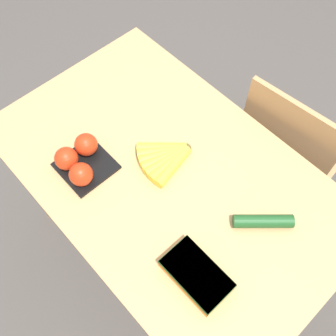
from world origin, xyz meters
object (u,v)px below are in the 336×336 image
at_px(banana_bunch, 166,157).
at_px(carrot_bag, 197,275).
at_px(chair, 288,150).
at_px(tomato_pack, 79,160).
at_px(cucumber_near, 263,221).

distance_m(banana_bunch, carrot_bag, 0.41).
bearing_deg(carrot_bag, chair, 101.90).
bearing_deg(tomato_pack, carrot_bag, 2.37).
distance_m(chair, carrot_bag, 0.84).
bearing_deg(chair, tomato_pack, 58.97).
height_order(chair, cucumber_near, chair).
height_order(chair, carrot_bag, chair).
bearing_deg(carrot_bag, banana_bunch, 149.83).
distance_m(chair, tomato_pack, 0.92).
height_order(chair, banana_bunch, chair).
bearing_deg(tomato_pack, chair, 64.65).
height_order(chair, tomato_pack, chair).
distance_m(tomato_pack, carrot_bag, 0.53).
xyz_separation_m(banana_bunch, tomato_pack, (-0.18, -0.23, 0.02)).
xyz_separation_m(chair, tomato_pack, (-0.37, -0.78, 0.34)).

